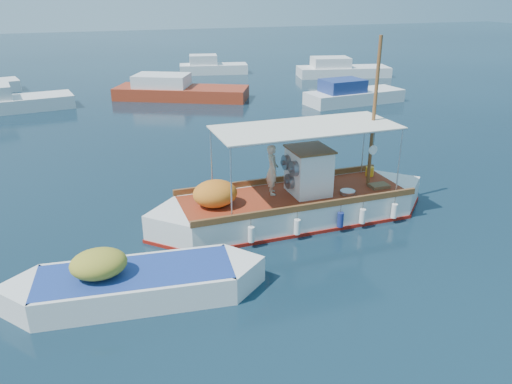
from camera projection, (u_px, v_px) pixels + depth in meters
name	position (u px, v px, depth m)	size (l,w,h in m)	color
ground	(290.00, 227.00, 15.72)	(160.00, 160.00, 0.00)	black
fishing_caique	(292.00, 205.00, 16.05)	(9.64, 2.80, 5.88)	white
dinghy	(134.00, 286.00, 12.06)	(6.39, 2.25, 1.57)	white
bg_boat_nw	(1.00, 104.00, 30.07)	(7.96, 3.58, 1.80)	silver
bg_boat_n	(178.00, 91.00, 33.59)	(9.14, 6.37, 1.80)	maroon
bg_boat_ne	(352.00, 96.00, 32.24)	(6.67, 2.88, 1.80)	silver
bg_boat_e	(340.00, 71.00, 41.96)	(7.97, 4.09, 1.80)	silver
bg_boat_far_n	(211.00, 68.00, 43.38)	(6.07, 3.06, 1.80)	silver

